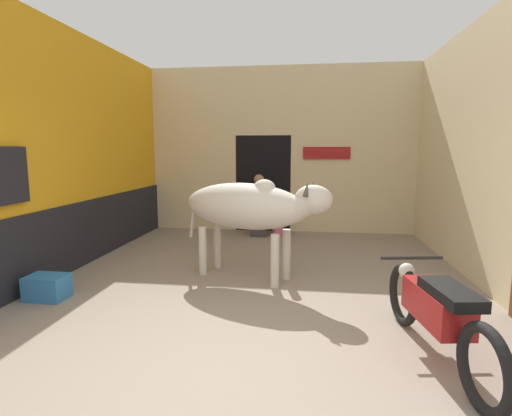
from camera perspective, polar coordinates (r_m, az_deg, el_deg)
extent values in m
plane|color=gray|center=(3.33, -4.35, -22.76)|extent=(30.00, 30.00, 0.00)
cube|color=orange|center=(6.55, -24.25, 7.51)|extent=(0.18, 5.57, 3.41)
cube|color=black|center=(6.61, -22.88, -3.14)|extent=(0.03, 5.57, 0.96)
cube|color=black|center=(5.22, -31.99, 3.95)|extent=(0.08, 0.56, 0.64)
cube|color=beige|center=(8.53, 3.64, 15.02)|extent=(5.48, 0.18, 1.40)
cube|color=beige|center=(8.83, -8.52, 3.61)|extent=(1.79, 0.18, 2.02)
cube|color=beige|center=(8.52, 13.51, 3.31)|extent=(2.53, 0.18, 2.02)
cube|color=black|center=(8.89, 1.35, 3.74)|extent=(1.16, 0.90, 2.02)
cube|color=maroon|center=(8.35, 10.05, 7.75)|extent=(0.96, 0.03, 0.25)
cube|color=beige|center=(6.00, 29.66, 7.15)|extent=(0.18, 5.57, 3.41)
ellipsoid|color=beige|center=(5.32, -1.79, 0.29)|extent=(1.90, 1.24, 0.62)
ellipsoid|color=beige|center=(5.14, 1.22, 2.85)|extent=(0.36, 0.35, 0.23)
cylinder|color=beige|center=(4.96, 6.45, 0.22)|extent=(0.48, 0.42, 0.41)
ellipsoid|color=beige|center=(4.89, 8.21, 1.22)|extent=(0.56, 0.45, 0.36)
cylinder|color=beige|center=(5.82, -9.01, -1.24)|extent=(0.14, 0.09, 0.61)
cylinder|color=beige|center=(5.36, 4.37, -6.62)|extent=(0.11, 0.11, 0.68)
cylinder|color=beige|center=(5.04, 2.71, -7.55)|extent=(0.11, 0.11, 0.68)
cylinder|color=beige|center=(5.88, -5.57, -5.29)|extent=(0.11, 0.11, 0.68)
cylinder|color=beige|center=(5.59, -7.61, -6.03)|extent=(0.11, 0.11, 0.68)
cone|color=#473D33|center=(5.00, 8.26, 2.92)|extent=(0.11, 0.15, 0.19)
cone|color=#473D33|center=(4.77, 7.23, 2.68)|extent=(0.11, 0.15, 0.19)
torus|color=black|center=(3.17, 29.80, -19.30)|extent=(0.17, 0.61, 0.61)
torus|color=black|center=(4.28, 20.28, -11.48)|extent=(0.17, 0.61, 0.61)
cube|color=maroon|center=(3.65, 24.39, -12.56)|extent=(0.39, 0.78, 0.28)
cube|color=black|center=(3.42, 26.07, -10.86)|extent=(0.35, 0.63, 0.09)
cylinder|color=black|center=(4.03, 21.35, -6.66)|extent=(0.58, 0.12, 0.03)
sphere|color=silver|center=(4.16, 20.73, -8.39)|extent=(0.15, 0.15, 0.15)
cube|color=#3D3842|center=(7.94, 0.28, -2.42)|extent=(0.30, 0.14, 0.47)
cube|color=#3D3842|center=(7.98, 0.36, -0.28)|extent=(0.30, 0.32, 0.11)
cube|color=maroon|center=(8.02, 0.43, 1.58)|extent=(0.43, 0.20, 0.50)
sphere|color=#937051|center=(7.99, 0.43, 4.10)|extent=(0.20, 0.20, 0.20)
cylinder|color=#DB6093|center=(8.06, 3.14, -2.40)|extent=(0.23, 0.23, 0.44)
cylinder|color=#DB6093|center=(8.02, 3.16, -0.74)|extent=(0.33, 0.33, 0.04)
cube|color=teal|center=(5.29, -27.68, -9.99)|extent=(0.44, 0.32, 0.28)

